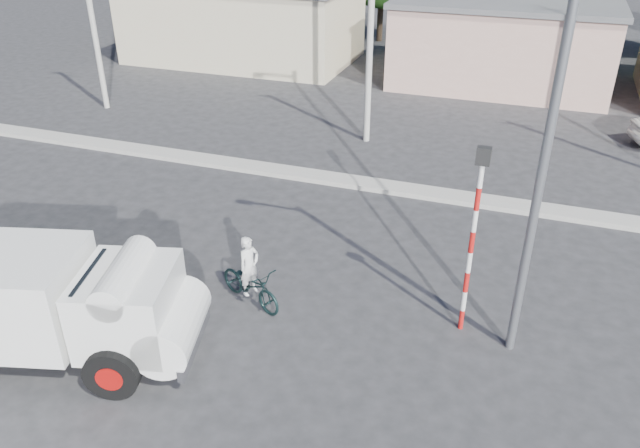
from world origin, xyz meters
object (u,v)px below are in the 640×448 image
(truck, at_px, (50,303))
(cyclist, at_px, (250,277))
(traffic_pole, at_px, (474,227))
(bicycle, at_px, (251,285))
(streetlight, at_px, (541,128))

(truck, relative_size, cyclist, 4.25)
(cyclist, relative_size, traffic_pole, 0.34)
(truck, relative_size, bicycle, 3.24)
(truck, height_order, traffic_pole, traffic_pole)
(truck, xyz_separation_m, cyclist, (2.95, 3.07, -0.62))
(bicycle, relative_size, streetlight, 0.22)
(traffic_pole, relative_size, streetlight, 0.48)
(cyclist, bearing_deg, truck, 160.49)
(bicycle, distance_m, cyclist, 0.23)
(streetlight, bearing_deg, bicycle, -176.01)
(cyclist, bearing_deg, bicycle, 0.00)
(bicycle, xyz_separation_m, streetlight, (5.78, 0.40, 4.45))
(traffic_pole, xyz_separation_m, streetlight, (0.94, -0.30, 2.37))
(truck, bearing_deg, traffic_pole, 10.42)
(traffic_pole, bearing_deg, truck, -154.15)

